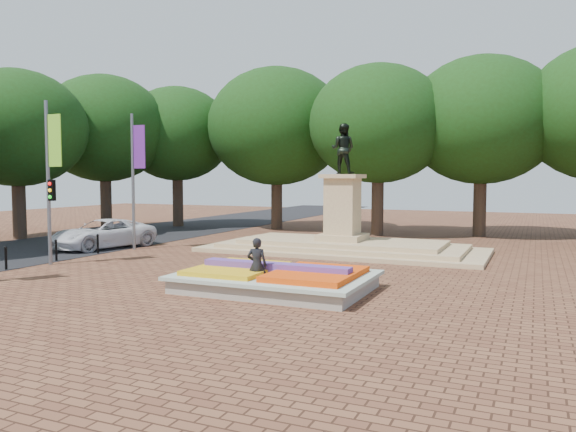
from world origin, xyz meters
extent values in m
plane|color=brown|center=(0.00, 0.00, 0.00)|extent=(90.00, 90.00, 0.00)
cube|color=black|center=(-15.00, 5.00, 0.01)|extent=(9.00, 90.00, 0.02)
cube|color=gray|center=(1.00, -2.00, 0.23)|extent=(6.00, 4.00, 0.45)
cube|color=#AEBCAA|center=(1.00, -2.00, 0.50)|extent=(6.30, 4.30, 0.12)
cube|color=#F6450D|center=(2.45, -2.00, 0.63)|extent=(2.60, 3.40, 0.22)
cube|color=gold|center=(-0.45, -2.00, 0.62)|extent=(2.60, 3.40, 0.18)
cube|color=#583491|center=(1.00, -2.00, 0.72)|extent=(5.20, 0.55, 0.38)
cube|color=tan|center=(0.00, 8.00, 0.10)|extent=(14.00, 6.00, 0.20)
cube|color=tan|center=(0.00, 8.00, 0.30)|extent=(12.00, 5.00, 0.20)
cube|color=tan|center=(0.00, 8.00, 0.50)|extent=(10.00, 4.00, 0.20)
cube|color=tan|center=(0.00, 8.00, 0.75)|extent=(2.20, 2.20, 0.30)
cube|color=tan|center=(0.00, 8.00, 2.30)|extent=(1.50, 1.50, 2.80)
cube|color=tan|center=(0.00, 8.00, 3.80)|extent=(1.90, 1.90, 0.20)
imported|color=black|center=(0.00, 8.00, 5.15)|extent=(1.22, 0.95, 2.50)
cylinder|color=#38281F|center=(-16.00, 18.00, 2.00)|extent=(0.80, 0.80, 4.00)
ellipsoid|color=#16330E|center=(-16.00, 18.00, 6.69)|extent=(8.80, 8.80, 7.48)
cylinder|color=#38281F|center=(-8.00, 18.00, 2.00)|extent=(0.80, 0.80, 4.00)
ellipsoid|color=#16330E|center=(-8.00, 18.00, 6.69)|extent=(8.80, 8.80, 7.48)
cylinder|color=#38281F|center=(-1.00, 18.00, 2.00)|extent=(0.80, 0.80, 4.00)
ellipsoid|color=#16330E|center=(-1.00, 18.00, 6.69)|extent=(8.80, 8.80, 7.48)
cylinder|color=#38281F|center=(6.00, 18.00, 2.00)|extent=(0.80, 0.80, 4.00)
ellipsoid|color=#16330E|center=(6.00, 18.00, 6.69)|extent=(8.80, 8.80, 7.48)
cylinder|color=#38281F|center=(-19.50, 5.00, 1.92)|extent=(0.80, 0.80, 3.84)
ellipsoid|color=#16330E|center=(-19.50, 5.00, 6.41)|extent=(8.40, 8.40, 7.14)
cylinder|color=#38281F|center=(-19.50, 13.00, 1.92)|extent=(0.80, 0.80, 3.84)
ellipsoid|color=#16330E|center=(-19.50, 13.00, 6.41)|extent=(8.40, 8.40, 7.14)
cylinder|color=slate|center=(-10.20, -1.00, 3.50)|extent=(0.16, 0.16, 7.00)
cube|color=#79CE29|center=(-9.75, -1.00, 5.30)|extent=(0.70, 0.04, 2.20)
cylinder|color=slate|center=(-10.20, 4.50, 3.50)|extent=(0.16, 0.16, 7.00)
cube|color=#612088|center=(-9.75, 4.50, 5.30)|extent=(0.70, 0.04, 2.20)
cube|color=black|center=(-10.00, -1.00, 3.20)|extent=(0.28, 0.18, 0.90)
cylinder|color=black|center=(-10.70, -2.80, 0.45)|extent=(0.10, 0.10, 0.90)
sphere|color=black|center=(-10.70, -2.80, 0.92)|extent=(0.12, 0.12, 0.12)
cylinder|color=black|center=(-10.70, -0.20, 0.45)|extent=(0.10, 0.10, 0.90)
sphere|color=black|center=(-10.70, -0.20, 0.92)|extent=(0.12, 0.12, 0.12)
cylinder|color=black|center=(-10.70, 2.40, 0.45)|extent=(0.10, 0.10, 0.90)
sphere|color=black|center=(-10.70, 2.40, 0.92)|extent=(0.12, 0.12, 0.12)
cylinder|color=black|center=(-10.70, 5.00, 0.45)|extent=(0.10, 0.10, 0.90)
sphere|color=black|center=(-10.70, 5.00, 0.92)|extent=(0.12, 0.12, 0.12)
imported|color=silver|center=(-12.02, 4.22, 0.77)|extent=(3.84, 5.98, 1.53)
imported|color=black|center=(0.61, -2.59, 0.90)|extent=(0.74, 0.57, 1.80)
camera|label=1|loc=(8.89, -18.73, 3.77)|focal=35.00mm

